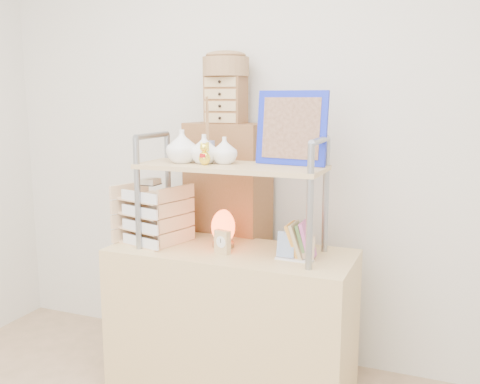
% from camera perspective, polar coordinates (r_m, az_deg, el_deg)
% --- Properties ---
extents(room_shell, '(3.42, 3.41, 2.61)m').
position_cam_1_polar(room_shell, '(1.83, -11.31, 16.31)').
color(room_shell, silver).
rests_on(room_shell, ground).
extents(desk, '(1.20, 0.50, 0.75)m').
position_cam_1_polar(desk, '(2.77, -0.94, -13.66)').
color(desk, tan).
rests_on(desk, ground).
extents(cabinet, '(0.48, 0.30, 1.35)m').
position_cam_1_polar(cabinet, '(3.05, -1.28, -5.39)').
color(cabinet, brown).
rests_on(cabinet, ground).
extents(hutch, '(0.90, 0.34, 0.77)m').
position_cam_1_polar(hutch, '(2.57, -1.23, 3.33)').
color(hutch, gray).
rests_on(hutch, desk).
extents(letter_tray, '(0.33, 0.32, 0.33)m').
position_cam_1_polar(letter_tray, '(2.78, -9.42, -2.67)').
color(letter_tray, '#D7B181').
rests_on(letter_tray, desk).
extents(salt_lamp, '(0.13, 0.12, 0.19)m').
position_cam_1_polar(salt_lamp, '(2.67, -1.81, -3.85)').
color(salt_lamp, brown).
rests_on(salt_lamp, desk).
extents(desk_clock, '(0.09, 0.06, 0.11)m').
position_cam_1_polar(desk_clock, '(2.57, -1.90, -5.35)').
color(desk_clock, tan).
rests_on(desk_clock, desk).
extents(postcard_stand, '(0.18, 0.05, 0.13)m').
position_cam_1_polar(postcard_stand, '(2.48, 5.87, -6.43)').
color(postcard_stand, white).
rests_on(postcard_stand, desk).
extents(drawer_chest, '(0.20, 0.16, 0.25)m').
position_cam_1_polar(drawer_chest, '(2.92, -1.52, 9.79)').
color(drawer_chest, brown).
rests_on(drawer_chest, cabinet).
extents(woven_basket, '(0.25, 0.25, 0.10)m').
position_cam_1_polar(woven_basket, '(2.93, -1.52, 13.21)').
color(woven_basket, brown).
rests_on(woven_basket, drawer_chest).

